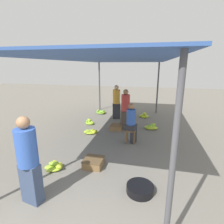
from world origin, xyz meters
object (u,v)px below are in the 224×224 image
Objects in this scene: stool at (131,132)px; banana_pile_left_1 at (90,122)px; banana_pile_left_3 at (55,166)px; shopper_walking_mid at (116,102)px; vendor_foreground at (28,160)px; banana_pile_right_1 at (144,116)px; banana_pile_left_2 at (101,112)px; crate_near at (116,127)px; vendor_seated at (132,122)px; banana_pile_left_0 at (90,132)px; shopper_walking_far at (125,109)px; basin_black at (140,189)px; banana_pile_right_0 at (151,127)px; crate_mid at (93,163)px.

stool reaches higher than banana_pile_left_1.
banana_pile_left_3 is 4.77m from shopper_walking_mid.
vendor_foreground reaches higher than banana_pile_right_1.
crate_near reaches higher than banana_pile_left_2.
vendor_seated is (0.02, 0.01, 0.35)m from stool.
banana_pile_left_1 reaches higher than banana_pile_left_0.
banana_pile_right_1 is at bearing -4.31° from banana_pile_left_2.
shopper_walking_far reaches higher than banana_pile_left_0.
basin_black is 3.92m from shopper_walking_far.
vendor_seated is at bearing -94.95° from banana_pile_right_1.
shopper_walking_mid reaches higher than banana_pile_right_0.
banana_pile_right_1 is at bearing 69.18° from banana_pile_left_3.
banana_pile_left_3 is (0.35, -3.53, -0.02)m from banana_pile_left_1.
banana_pile_right_1 is 1.63m from shopper_walking_mid.
shopper_walking_mid reaches higher than banana_pile_left_1.
banana_pile_left_1 is 0.89× the size of crate_mid.
basin_black reaches higher than banana_pile_left_0.
vendor_foreground reaches higher than banana_pile_left_3.
banana_pile_right_1 is at bearing 22.15° from shopper_walking_mid.
banana_pile_left_2 is 1.00× the size of banana_pile_right_0.
vendor_foreground is at bearing -88.21° from banana_pile_left_0.
vendor_foreground is 4.58m from shopper_walking_far.
banana_pile_left_3 is at bearing -84.33° from banana_pile_left_1.
crate_near is (-0.72, 1.11, -0.27)m from stool.
crate_mid is (-1.44, -3.23, 0.03)m from banana_pile_right_0.
crate_mid is (-1.25, 0.71, 0.03)m from basin_black.
shopper_walking_far is at bearing 83.04° from crate_mid.
crate_near is at bearing -17.45° from banana_pile_left_1.
banana_pile_left_1 is at bearing -144.49° from banana_pile_right_1.
crate_near is 0.28× the size of shopper_walking_far.
stool is 0.85× the size of banana_pile_left_0.
banana_pile_left_1 is 1.81m from shopper_walking_far.
shopper_walking_far reaches higher than banana_pile_left_3.
stool reaches higher than banana_pile_left_0.
banana_pile_left_1 is (-0.52, 4.61, -0.80)m from vendor_foreground.
crate_mid is at bearing -114.33° from stool.
stool is 0.85× the size of banana_pile_left_2.
banana_pile_left_3 is at bearing -110.82° from banana_pile_right_1.
shopper_walking_mid reaches higher than vendor_seated.
crate_mid is at bearing -102.26° from banana_pile_right_1.
banana_pile_left_2 is 0.94× the size of banana_pile_left_3.
stool is 3.92m from banana_pile_left_2.
vendor_foreground is 6.57m from banana_pile_right_1.
banana_pile_right_0 is 1.34m from shopper_walking_far.
crate_near is (1.29, -2.25, 0.02)m from banana_pile_left_2.
stool reaches higher than banana_pile_right_1.
vendor_seated is 1.84m from banana_pile_left_0.
shopper_walking_mid reaches higher than shopper_walking_far.
banana_pile_left_1 is at bearing 111.85° from banana_pile_left_0.
banana_pile_left_2 is at bearing 89.23° from banana_pile_left_1.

